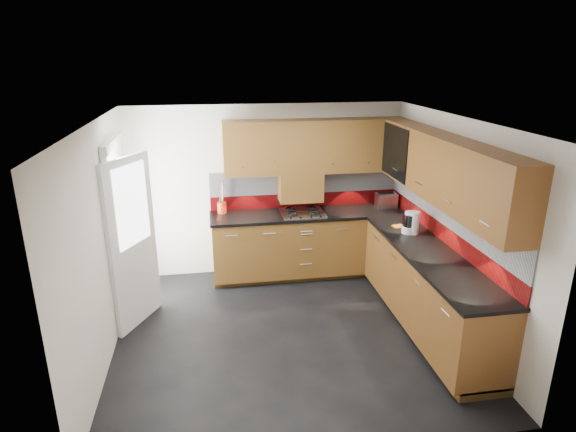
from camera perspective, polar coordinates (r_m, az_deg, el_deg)
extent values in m
cube|color=black|center=(5.66, -0.05, -13.84)|extent=(4.00, 3.80, 0.02)
cube|color=white|center=(4.81, -0.05, 11.74)|extent=(4.00, 3.80, 0.10)
cube|color=silver|center=(6.84, -2.55, 3.14)|extent=(4.00, 0.08, 2.64)
cube|color=silver|center=(3.49, 4.97, -13.06)|extent=(4.00, 0.08, 2.64)
cube|color=silver|center=(5.18, -21.76, -3.40)|extent=(0.08, 3.80, 2.64)
cube|color=silver|center=(5.73, 19.47, -1.06)|extent=(0.08, 3.80, 2.64)
cube|color=brown|center=(6.84, 2.47, -3.27)|extent=(2.70, 0.60, 0.95)
cube|color=brown|center=(5.78, 16.16, -8.38)|extent=(0.60, 2.60, 0.95)
cube|color=#453013|center=(7.04, 2.37, -6.39)|extent=(2.70, 0.54, 0.10)
cube|color=#453013|center=(5.99, 16.05, -11.97)|extent=(0.54, 2.60, 0.10)
cube|color=black|center=(6.68, 2.46, 0.23)|extent=(2.72, 0.62, 0.04)
cube|color=black|center=(5.57, 16.56, -4.39)|extent=(0.62, 2.60, 0.04)
cube|color=maroon|center=(6.92, 2.05, 1.95)|extent=(2.70, 0.02, 0.20)
cube|color=#B7BDC1|center=(6.85, 2.08, 4.12)|extent=(2.70, 0.02, 0.34)
cube|color=maroon|center=(5.93, 17.96, -1.90)|extent=(0.02, 3.20, 0.20)
cube|color=#B7BDC1|center=(5.84, 18.22, 0.58)|extent=(0.02, 3.20, 0.34)
cube|color=brown|center=(6.61, 3.26, 8.27)|extent=(2.50, 0.33, 0.72)
cube|color=brown|center=(5.49, 18.12, 5.23)|extent=(0.33, 2.87, 0.72)
cube|color=silver|center=(6.45, 2.25, 6.12)|extent=(1.80, 0.01, 0.16)
cube|color=silver|center=(5.44, 16.40, 2.97)|extent=(0.01, 2.00, 0.16)
cube|color=brown|center=(6.69, 1.49, 3.51)|extent=(0.60, 0.33, 0.40)
cube|color=black|center=(6.34, 12.51, 7.42)|extent=(0.01, 0.80, 0.66)
cube|color=#FFD18C|center=(6.46, 15.08, 7.43)|extent=(0.01, 0.76, 0.64)
cube|color=black|center=(6.41, 13.98, 7.60)|extent=(0.29, 0.76, 0.01)
cylinder|color=black|center=(6.16, 14.95, 8.05)|extent=(0.07, 0.07, 0.16)
cylinder|color=black|center=(6.30, 14.40, 8.31)|extent=(0.07, 0.07, 0.16)
cylinder|color=white|center=(6.43, 13.88, 8.56)|extent=(0.07, 0.07, 0.16)
cylinder|color=black|center=(6.57, 13.37, 8.80)|extent=(0.07, 0.07, 0.16)
cube|color=white|center=(6.06, -19.15, -1.79)|extent=(0.06, 0.95, 2.04)
cube|color=white|center=(5.71, -17.89, -3.11)|extent=(0.42, 0.73, 1.98)
cube|color=white|center=(5.56, -18.05, 1.22)|extent=(0.28, 0.50, 0.90)
cube|color=silver|center=(6.64, 1.72, 0.41)|extent=(0.59, 0.51, 0.02)
torus|color=black|center=(6.49, 0.60, 0.22)|extent=(0.13, 0.13, 0.02)
torus|color=black|center=(6.55, 3.24, 0.36)|extent=(0.13, 0.13, 0.02)
torus|color=black|center=(6.72, 0.24, 0.87)|extent=(0.13, 0.13, 0.02)
torus|color=black|center=(6.78, 2.79, 1.00)|extent=(0.13, 0.13, 0.02)
cube|color=black|center=(6.41, 2.14, -0.18)|extent=(0.45, 0.04, 0.02)
cylinder|color=red|center=(6.69, -7.85, 0.98)|extent=(0.12, 0.12, 0.15)
cylinder|color=brown|center=(6.65, -7.86, 2.60)|extent=(0.06, 0.03, 0.31)
cylinder|color=brown|center=(6.65, -7.79, 2.50)|extent=(0.04, 0.04, 0.29)
cylinder|color=brown|center=(6.65, -7.93, 2.68)|extent=(0.06, 0.01, 0.33)
cylinder|color=brown|center=(6.64, -7.75, 2.40)|extent=(0.03, 0.05, 0.27)
cylinder|color=brown|center=(6.65, -8.02, 2.54)|extent=(0.05, 0.04, 0.30)
cube|color=silver|center=(7.02, 11.56, 1.82)|extent=(0.29, 0.18, 0.20)
cube|color=black|center=(6.99, 11.61, 2.65)|extent=(0.22, 0.02, 0.01)
cube|color=black|center=(7.03, 11.49, 2.75)|extent=(0.22, 0.02, 0.01)
cylinder|color=white|center=(6.08, 14.08, -1.55)|extent=(0.17, 0.17, 0.09)
cylinder|color=black|center=(6.04, 14.17, -0.48)|extent=(0.16, 0.16, 0.15)
cylinder|color=white|center=(6.02, 14.24, 0.35)|extent=(0.11, 0.11, 0.04)
cylinder|color=white|center=(6.05, 14.65, -0.77)|extent=(0.17, 0.17, 0.28)
cube|color=orange|center=(6.28, 12.96, -1.20)|extent=(0.15, 0.14, 0.01)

